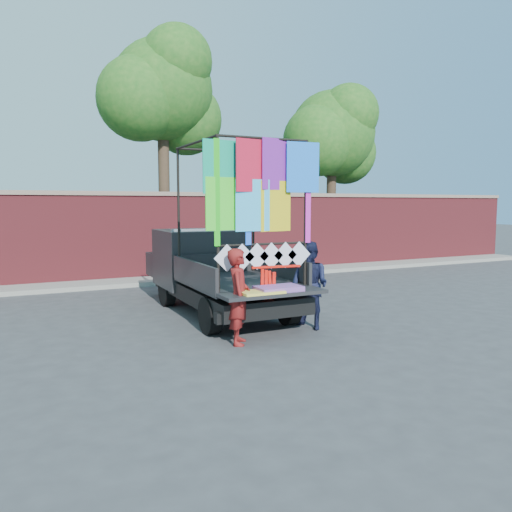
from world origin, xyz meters
name	(u,v)px	position (x,y,z in m)	size (l,w,h in m)	color
ground	(240,334)	(0.00, 0.00, 0.00)	(90.00, 90.00, 0.00)	#38383A
brick_wall	(143,235)	(0.00, 7.00, 1.33)	(30.00, 0.45, 2.61)	maroon
curb	(150,281)	(0.00, 6.30, 0.06)	(30.00, 1.20, 0.12)	gray
tree_mid	(164,94)	(1.02, 8.12, 5.70)	(4.20, 3.30, 7.73)	#38281C
tree_right	(334,137)	(7.52, 8.12, 4.75)	(4.20, 3.30, 6.62)	#38281C
pickup_truck	(209,269)	(0.32, 2.33, 0.84)	(2.12, 5.32, 3.35)	black
woman	(239,296)	(-0.26, -0.53, 0.78)	(0.57, 0.37, 1.55)	maroon
man	(309,285)	(1.29, -0.18, 0.79)	(0.77, 0.60, 1.59)	#151A36
streamer_bundle	(271,277)	(0.42, -0.36, 1.02)	(0.87, 0.16, 0.61)	red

